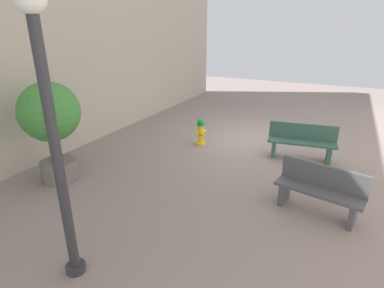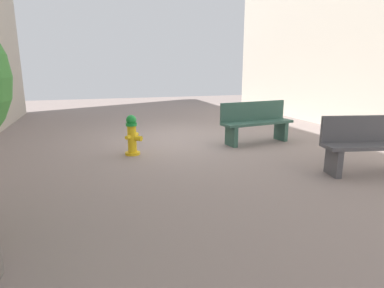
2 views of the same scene
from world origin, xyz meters
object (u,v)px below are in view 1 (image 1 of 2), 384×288
fire_hydrant (201,131)px  planter_tree (51,119)px  bench_far (320,189)px  bench_near (302,141)px  street_lamp (50,114)px

fire_hydrant → planter_tree: size_ratio=0.35×
fire_hydrant → bench_far: bearing=146.8°
bench_near → street_lamp: size_ratio=0.47×
bench_far → bench_near: bearing=-75.0°
planter_tree → street_lamp: 3.37m
bench_far → planter_tree: size_ratio=0.72×
bench_far → street_lamp: 4.80m
bench_near → planter_tree: 6.27m
fire_hydrant → bench_far: 4.30m
planter_tree → street_lamp: size_ratio=0.60×
planter_tree → street_lamp: bearing=142.1°
bench_near → planter_tree: bearing=38.4°
fire_hydrant → bench_far: bench_far is taller
fire_hydrant → street_lamp: bearing=96.1°
street_lamp → fire_hydrant: bearing=-83.9°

